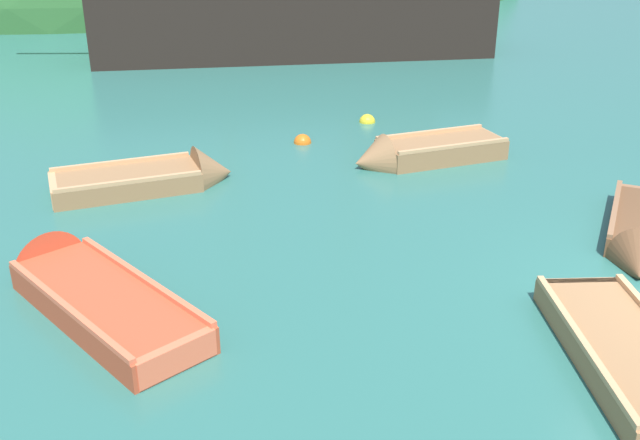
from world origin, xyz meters
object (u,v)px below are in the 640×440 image
(rowboat_outer_left, at_px, (420,155))
(buoy_yellow, at_px, (367,122))
(sailing_ship, at_px, (298,27))
(rowboat_outer_right, at_px, (84,292))
(rowboat_center, at_px, (157,181))
(buoy_orange, at_px, (303,143))

(rowboat_outer_left, bearing_deg, buoy_yellow, -92.84)
(sailing_ship, height_order, rowboat_outer_right, sailing_ship)
(sailing_ship, bearing_deg, rowboat_center, 70.73)
(sailing_ship, xyz_separation_m, buoy_orange, (-2.33, -9.00, -0.85))
(buoy_yellow, distance_m, buoy_orange, 2.10)
(sailing_ship, bearing_deg, buoy_yellow, 94.18)
(rowboat_outer_right, bearing_deg, buoy_orange, -65.64)
(rowboat_outer_left, bearing_deg, rowboat_outer_right, 26.21)
(rowboat_outer_left, relative_size, rowboat_center, 0.97)
(rowboat_center, relative_size, buoy_orange, 8.65)
(rowboat_outer_right, bearing_deg, buoy_yellow, -70.52)
(rowboat_center, relative_size, buoy_yellow, 8.73)
(buoy_yellow, xyz_separation_m, buoy_orange, (-1.82, -1.04, 0.00))
(rowboat_center, xyz_separation_m, rowboat_outer_right, (-1.25, -3.79, 0.01))
(rowboat_outer_right, distance_m, buoy_yellow, 8.99)
(rowboat_center, xyz_separation_m, buoy_yellow, (4.95, 2.71, -0.11))
(rowboat_center, bearing_deg, rowboat_outer_right, -112.81)
(rowboat_outer_right, bearing_deg, rowboat_center, -45.11)
(sailing_ship, distance_m, buoy_yellow, 8.02)
(rowboat_center, distance_m, rowboat_outer_right, 3.99)
(rowboat_outer_right, bearing_deg, rowboat_outer_left, -86.43)
(rowboat_center, bearing_deg, buoy_yellow, 24.13)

